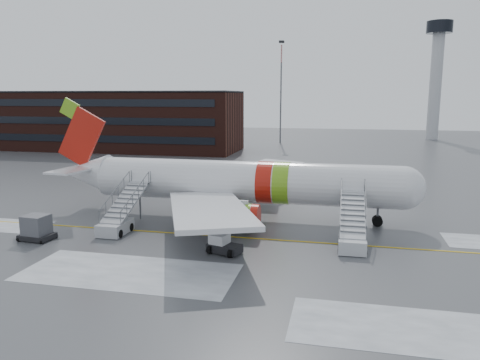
% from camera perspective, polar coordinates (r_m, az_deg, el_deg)
% --- Properties ---
extents(ground, '(260.00, 260.00, 0.00)m').
position_cam_1_polar(ground, '(39.03, 1.17, -6.66)').
color(ground, '#494C4F').
rests_on(ground, ground).
extents(airliner, '(35.03, 32.97, 11.18)m').
position_cam_1_polar(airliner, '(43.54, -0.65, -0.25)').
color(airliner, silver).
rests_on(airliner, ground).
extents(airstair_fwd, '(2.05, 7.70, 3.48)m').
position_cam_1_polar(airstair_fwd, '(36.63, 13.54, -6.35)').
color(airstair_fwd, '#B6B9BE').
rests_on(airstair_fwd, ground).
extents(airstair_aft, '(2.05, 7.70, 3.48)m').
position_cam_1_polar(airstair_aft, '(40.94, -14.53, -4.64)').
color(airstair_aft, '#A6A8AD').
rests_on(airstair_aft, ground).
extents(pushback_tug, '(2.70, 2.32, 1.39)m').
position_cam_1_polar(pushback_tug, '(34.46, -2.12, -7.91)').
color(pushback_tug, black).
rests_on(pushback_tug, ground).
extents(uld_container, '(2.61, 2.00, 2.02)m').
position_cam_1_polar(uld_container, '(40.73, -23.55, -5.43)').
color(uld_container, black).
rests_on(uld_container, ground).
extents(terminal_building, '(62.00, 16.11, 12.30)m').
position_cam_1_polar(terminal_building, '(105.62, -17.31, 6.98)').
color(terminal_building, '#3F1E16').
rests_on(terminal_building, ground).
extents(control_tower, '(6.40, 6.40, 30.00)m').
position_cam_1_polar(control_tower, '(133.76, 22.86, 12.63)').
color(control_tower, '#B2B5BA').
rests_on(control_tower, ground).
extents(light_mast_far_n, '(1.20, 1.20, 24.25)m').
position_cam_1_polar(light_mast_far_n, '(115.67, 5.02, 11.43)').
color(light_mast_far_n, '#595B60').
rests_on(light_mast_far_n, ground).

